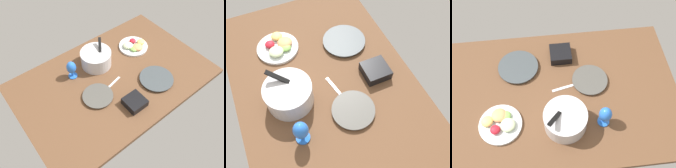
# 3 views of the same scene
# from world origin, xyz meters

# --- Properties ---
(ground_plane) EXTENTS (1.60, 1.04, 0.04)m
(ground_plane) POSITION_xyz_m (0.00, 0.00, -0.02)
(ground_plane) COLOR brown
(dinner_plate_left) EXTENTS (0.24, 0.24, 0.02)m
(dinner_plate_left) POSITION_xyz_m (-0.22, -0.08, 0.01)
(dinner_plate_left) COLOR silver
(dinner_plate_left) RESTS_ON ground_plane
(dinner_plate_right) EXTENTS (0.28, 0.28, 0.02)m
(dinner_plate_right) POSITION_xyz_m (0.26, -0.24, 0.01)
(dinner_plate_right) COLOR silver
(dinner_plate_right) RESTS_ON ground_plane
(mixing_bowl) EXTENTS (0.26, 0.26, 0.20)m
(mixing_bowl) POSITION_xyz_m (-0.02, 0.22, 0.07)
(mixing_bowl) COLOR silver
(mixing_bowl) RESTS_ON ground_plane
(fruit_platter) EXTENTS (0.27, 0.27, 0.05)m
(fruit_platter) POSITION_xyz_m (0.38, 0.17, 0.02)
(fruit_platter) COLOR silver
(fruit_platter) RESTS_ON ground_plane
(hurricane_glass_blue) EXTENTS (0.08, 0.08, 0.16)m
(hurricane_glass_blue) POSITION_xyz_m (-0.26, 0.23, 0.10)
(hurricane_glass_blue) COLOR blue
(hurricane_glass_blue) RESTS_ON ground_plane
(square_bowl_black) EXTENTS (0.15, 0.15, 0.06)m
(square_bowl_black) POSITION_xyz_m (-0.04, -0.31, 0.03)
(square_bowl_black) COLOR black
(square_bowl_black) RESTS_ON ground_plane
(fork_by_left_plate) EXTENTS (0.18, 0.06, 0.01)m
(fork_by_left_plate) POSITION_xyz_m (-0.04, -0.04, 0.00)
(fork_by_left_plate) COLOR silver
(fork_by_left_plate) RESTS_ON ground_plane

